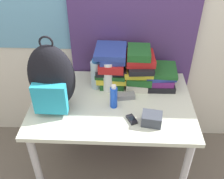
% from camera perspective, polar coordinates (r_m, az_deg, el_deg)
% --- Properties ---
extents(wall_back, '(6.00, 0.06, 2.50)m').
position_cam_1_polar(wall_back, '(1.97, 0.46, 18.13)').
color(wall_back, silver).
rests_on(wall_back, ground_plane).
extents(curtain_blue, '(0.94, 0.04, 2.50)m').
position_cam_1_polar(curtain_blue, '(1.92, 4.86, 17.48)').
color(curtain_blue, '#4C336B').
rests_on(curtain_blue, ground_plane).
extents(desk, '(1.11, 0.75, 0.73)m').
position_cam_1_polar(desk, '(1.88, 0.00, -4.76)').
color(desk, beige).
rests_on(desk, ground_plane).
extents(backpack, '(0.30, 0.22, 0.51)m').
position_cam_1_polar(backpack, '(1.69, -13.02, 2.13)').
color(backpack, black).
rests_on(backpack, desk).
extents(book_stack_left, '(0.24, 0.28, 0.29)m').
position_cam_1_polar(book_stack_left, '(1.92, -0.12, 5.20)').
color(book_stack_left, '#1E5623').
rests_on(book_stack_left, desk).
extents(book_stack_center, '(0.22, 0.28, 0.29)m').
position_cam_1_polar(book_stack_center, '(1.92, 5.92, 4.84)').
color(book_stack_center, silver).
rests_on(book_stack_center, desk).
extents(book_stack_right, '(0.25, 0.27, 0.14)m').
position_cam_1_polar(book_stack_right, '(1.98, 10.30, 2.87)').
color(book_stack_right, black).
rests_on(book_stack_right, desk).
extents(water_bottle, '(0.07, 0.07, 0.24)m').
position_cam_1_polar(water_bottle, '(1.89, -3.56, 3.29)').
color(water_bottle, silver).
rests_on(water_bottle, desk).
extents(sports_bottle, '(0.08, 0.08, 0.25)m').
position_cam_1_polar(sports_bottle, '(1.86, -0.86, 2.99)').
color(sports_bottle, white).
rests_on(sports_bottle, desk).
extents(sunscreen_bottle, '(0.05, 0.05, 0.17)m').
position_cam_1_polar(sunscreen_bottle, '(1.73, 0.38, -1.61)').
color(sunscreen_bottle, blue).
rests_on(sunscreen_bottle, desk).
extents(cell_phone, '(0.08, 0.10, 0.02)m').
position_cam_1_polar(cell_phone, '(1.67, 4.33, -6.50)').
color(cell_phone, black).
rests_on(cell_phone, desk).
extents(sunglasses_case, '(0.16, 0.08, 0.04)m').
position_cam_1_polar(sunglasses_case, '(1.84, 2.64, -1.45)').
color(sunglasses_case, gray).
rests_on(sunglasses_case, desk).
extents(camera_pouch, '(0.14, 0.12, 0.07)m').
position_cam_1_polar(camera_pouch, '(1.65, 8.64, -6.34)').
color(camera_pouch, '#383D47').
rests_on(camera_pouch, desk).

